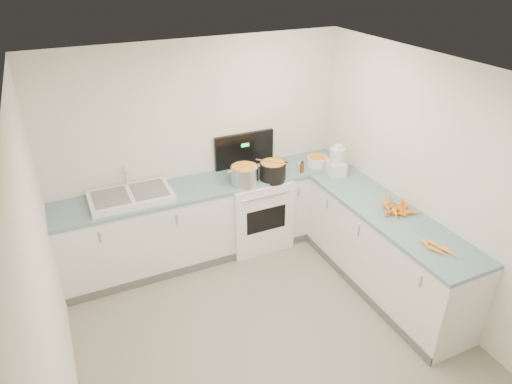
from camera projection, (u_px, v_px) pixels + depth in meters
name	position (u px, v px, depth m)	size (l,w,h in m)	color
floor	(276.00, 346.00, 4.31)	(3.50, 4.00, 0.00)	gray
ceiling	(284.00, 84.00, 3.12)	(3.50, 4.00, 0.00)	white
wall_back	(200.00, 149.00, 5.31)	(3.50, 2.50, 0.00)	white
wall_left	(49.00, 297.00, 3.07)	(4.00, 2.50, 0.00)	white
wall_right	(441.00, 193.00, 4.37)	(4.00, 2.50, 0.00)	white
counter_back	(212.00, 218.00, 5.45)	(3.50, 0.62, 0.94)	white
counter_right	(385.00, 250.00, 4.87)	(0.62, 2.20, 0.94)	white
stove	(254.00, 208.00, 5.64)	(0.76, 0.65, 1.36)	white
sink	(131.00, 196.00, 4.87)	(0.86, 0.52, 0.31)	white
steel_pot	(244.00, 176.00, 5.17)	(0.32, 0.32, 0.23)	silver
black_pot	(273.00, 171.00, 5.29)	(0.31, 0.31, 0.22)	black
wooden_spoon	(273.00, 162.00, 5.23)	(0.02, 0.02, 0.41)	#AD7A47
mixing_bowl	(317.00, 161.00, 5.61)	(0.25, 0.25, 0.11)	white
extract_bottle	(302.00, 167.00, 5.45)	(0.05, 0.05, 0.12)	#593319
spice_jar	(300.00, 167.00, 5.48)	(0.05, 0.05, 0.10)	#E5B266
food_processor	(337.00, 162.00, 5.34)	(0.22, 0.25, 0.38)	white
carrot_pile	(397.00, 208.00, 4.66)	(0.39, 0.43, 0.08)	orange
peeled_carrots	(438.00, 249.00, 4.06)	(0.17, 0.35, 0.04)	orange
peelings	(111.00, 196.00, 4.79)	(0.24, 0.18, 0.01)	tan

